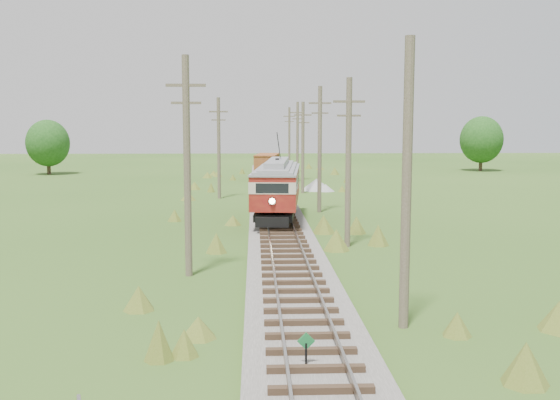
{
  "coord_description": "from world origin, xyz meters",
  "views": [
    {
      "loc": [
        -1.46,
        -13.44,
        6.16
      ],
      "look_at": [
        0.0,
        22.25,
        1.93
      ],
      "focal_mm": 40.0,
      "sensor_mm": 36.0,
      "label": 1
    }
  ],
  "objects_px": {
    "streetcar": "(277,184)",
    "gondola": "(267,164)",
    "switch_marker": "(306,349)",
    "gravel_pile": "(318,185)"
  },
  "relations": [
    {
      "from": "switch_marker",
      "to": "gondola",
      "type": "relative_size",
      "value": 0.14
    },
    {
      "from": "streetcar",
      "to": "gravel_pile",
      "type": "bearing_deg",
      "value": 81.88
    },
    {
      "from": "switch_marker",
      "to": "streetcar",
      "type": "height_order",
      "value": "streetcar"
    },
    {
      "from": "streetcar",
      "to": "gondola",
      "type": "bearing_deg",
      "value": 95.06
    },
    {
      "from": "streetcar",
      "to": "gravel_pile",
      "type": "xyz_separation_m",
      "value": [
        4.66,
        19.89,
        -1.94
      ]
    },
    {
      "from": "streetcar",
      "to": "gravel_pile",
      "type": "relative_size",
      "value": 3.44
    },
    {
      "from": "streetcar",
      "to": "gondola",
      "type": "height_order",
      "value": "streetcar"
    },
    {
      "from": "switch_marker",
      "to": "gondola",
      "type": "bearing_deg",
      "value": 89.8
    },
    {
      "from": "gravel_pile",
      "to": "switch_marker",
      "type": "bearing_deg",
      "value": -96.19
    },
    {
      "from": "gondola",
      "to": "gravel_pile",
      "type": "xyz_separation_m",
      "value": [
        4.66,
        -12.57,
        -1.32
      ]
    }
  ]
}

